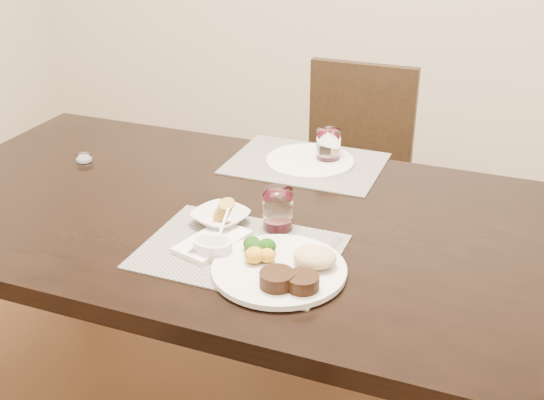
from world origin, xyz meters
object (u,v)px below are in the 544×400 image
at_px(steak_knife, 318,265).
at_px(wine_glass_near, 278,211).
at_px(chair_far, 352,169).
at_px(dinner_plate, 285,268).
at_px(cracker_bowl, 221,217).
at_px(far_plate, 310,161).

height_order(steak_knife, wine_glass_near, wine_glass_near).
bearing_deg(chair_far, wine_glass_near, -86.32).
relative_size(dinner_plate, steak_knife, 1.36).
bearing_deg(cracker_bowl, dinner_plate, -35.04).
bearing_deg(wine_glass_near, steak_knife, -42.68).
distance_m(dinner_plate, cracker_bowl, 0.29).
distance_m(chair_far, steak_knife, 1.17).
relative_size(steak_knife, far_plate, 0.83).
bearing_deg(cracker_bowl, chair_far, 85.48).
height_order(chair_far, cracker_bowl, chair_far).
xyz_separation_m(steak_knife, wine_glass_near, (-0.15, 0.14, 0.04)).
relative_size(dinner_plate, wine_glass_near, 2.91).
distance_m(steak_knife, cracker_bowl, 0.32).
height_order(dinner_plate, steak_knife, dinner_plate).
bearing_deg(chair_far, dinner_plate, -82.50).
bearing_deg(wine_glass_near, chair_far, 93.68).
height_order(wine_glass_near, far_plate, wine_glass_near).
height_order(dinner_plate, cracker_bowl, cracker_bowl).
relative_size(wine_glass_near, far_plate, 0.39).
height_order(dinner_plate, far_plate, dinner_plate).
bearing_deg(far_plate, chair_far, 90.63).
bearing_deg(dinner_plate, chair_far, 119.92).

